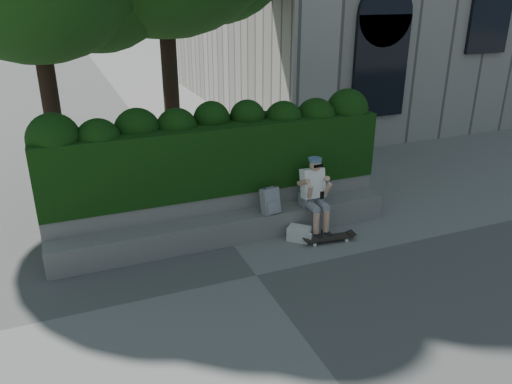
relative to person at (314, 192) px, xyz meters
name	(u,v)px	position (x,y,z in m)	size (l,w,h in m)	color
ground	(256,275)	(-1.54, -1.07, -0.75)	(80.00, 80.00, 0.00)	slate
bench_ledge	(229,229)	(-1.54, 0.18, -0.53)	(6.00, 0.45, 0.45)	gray
planter_wall	(221,210)	(-1.54, 0.66, -0.38)	(6.00, 0.50, 0.75)	gray
hedge	(215,156)	(-1.54, 0.88, 0.60)	(6.00, 1.00, 1.20)	black
person	(314,192)	(0.00, 0.00, 0.00)	(0.40, 0.76, 1.38)	gray
skateboard	(329,238)	(0.05, -0.52, -0.68)	(0.87, 0.31, 0.09)	black
backpack_plaid	(270,201)	(-0.81, 0.08, -0.08)	(0.31, 0.17, 0.45)	#AEAFB3
backpack_ground	(299,233)	(-0.40, -0.25, -0.63)	(0.38, 0.27, 0.24)	white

